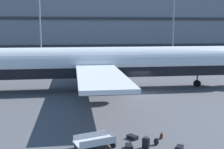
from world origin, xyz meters
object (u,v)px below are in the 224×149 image
at_px(suitcase_black, 132,137).
at_px(backpack_laid_flat, 156,142).
at_px(suitcase_teal, 179,148).
at_px(suitcase_large, 146,143).
at_px(backpack_silver, 161,136).
at_px(airliner, 99,64).
at_px(backpack_small, 114,140).
at_px(suitcase_orange, 129,147).
at_px(baggage_cart, 95,141).

bearing_deg(suitcase_black, backpack_laid_flat, -42.48).
bearing_deg(suitcase_teal, suitcase_large, 167.21).
bearing_deg(backpack_laid_flat, backpack_silver, 56.56).
xyz_separation_m(airliner, backpack_laid_flat, (2.07, -17.72, -3.04)).
bearing_deg(backpack_small, suitcase_orange, -51.56).
relative_size(airliner, suitcase_teal, 52.05).
bearing_deg(suitcase_teal, suitcase_black, 140.95).
bearing_deg(backpack_laid_flat, baggage_cart, 178.47).
relative_size(suitcase_orange, suitcase_teal, 1.04).
relative_size(suitcase_black, backpack_small, 1.80).
bearing_deg(suitcase_large, backpack_silver, 44.10).
distance_m(suitcase_teal, backpack_small, 4.27).
xyz_separation_m(suitcase_orange, backpack_laid_flat, (1.88, 0.35, 0.08)).
bearing_deg(backpack_laid_flat, suitcase_orange, -169.41).
xyz_separation_m(suitcase_orange, baggage_cart, (-2.16, 0.46, 0.29)).
xyz_separation_m(suitcase_black, suitcase_teal, (2.60, -2.11, -0.02)).
bearing_deg(suitcase_orange, suitcase_large, -3.32).
bearing_deg(suitcase_black, suitcase_teal, -39.05).
distance_m(suitcase_black, suitcase_teal, 3.35).
height_order(suitcase_orange, backpack_silver, backpack_silver).
bearing_deg(suitcase_large, airliner, 93.98).
bearing_deg(baggage_cart, suitcase_large, -9.16).
bearing_deg(suitcase_orange, backpack_small, 128.44).
xyz_separation_m(airliner, backpack_silver, (2.74, -16.71, -3.05)).
distance_m(suitcase_black, backpack_laid_flat, 1.82).
xyz_separation_m(backpack_laid_flat, baggage_cart, (-4.05, 0.11, 0.21)).
xyz_separation_m(suitcase_black, suitcase_orange, (-0.54, -1.58, 0.01)).
height_order(suitcase_large, backpack_laid_flat, suitcase_large).
distance_m(airliner, backpack_laid_flat, 18.10).
bearing_deg(backpack_small, airliner, 87.84).
distance_m(suitcase_teal, backpack_silver, 1.99).
bearing_deg(suitcase_large, baggage_cart, 170.84).
relative_size(suitcase_teal, backpack_small, 1.55).
relative_size(backpack_laid_flat, backpack_small, 1.03).
bearing_deg(suitcase_black, airliner, 92.53).
height_order(suitcase_large, suitcase_black, suitcase_large).
bearing_deg(baggage_cart, suitcase_teal, -10.58).
bearing_deg(backpack_small, backpack_laid_flat, -14.30).
relative_size(suitcase_black, baggage_cart, 0.26).
relative_size(suitcase_black, backpack_laid_flat, 1.74).
relative_size(backpack_laid_flat, backpack_silver, 1.05).
bearing_deg(backpack_small, baggage_cart, -156.45).
xyz_separation_m(airliner, suitcase_black, (0.73, -16.50, -3.13)).
xyz_separation_m(suitcase_black, backpack_small, (-1.37, -0.53, 0.08)).
bearing_deg(backpack_silver, suitcase_teal, -72.64).
height_order(suitcase_orange, backpack_small, backpack_small).
distance_m(airliner, baggage_cart, 17.95).
distance_m(suitcase_large, backpack_silver, 2.06).
xyz_separation_m(suitcase_orange, suitcase_teal, (3.14, -0.53, -0.03)).
height_order(backpack_small, baggage_cart, baggage_cart).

